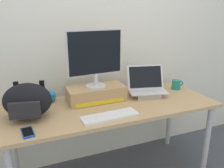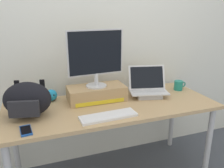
{
  "view_description": "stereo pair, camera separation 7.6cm",
  "coord_description": "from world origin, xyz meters",
  "px_view_note": "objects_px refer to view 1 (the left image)",
  "views": [
    {
      "loc": [
        -0.68,
        -1.67,
        1.5
      ],
      "look_at": [
        0.0,
        0.0,
        0.92
      ],
      "focal_mm": 36.9,
      "sensor_mm": 36.0,
      "label": 1
    },
    {
      "loc": [
        -0.61,
        -1.7,
        1.5
      ],
      "look_at": [
        0.0,
        0.0,
        0.92
      ],
      "focal_mm": 36.9,
      "sensor_mm": 36.0,
      "label": 2
    }
  ],
  "objects_px": {
    "coffee_mug": "(176,84)",
    "plush_toy": "(50,96)",
    "open_laptop": "(147,89)",
    "external_keyboard": "(110,116)",
    "messenger_backpack": "(27,101)",
    "cell_phone": "(28,132)",
    "toner_box_yellow": "(96,93)",
    "desktop_monitor": "(95,57)"
  },
  "relations": [
    {
      "from": "coffee_mug",
      "to": "plush_toy",
      "type": "xyz_separation_m",
      "value": [
        -1.22,
        0.13,
        0.0
      ]
    },
    {
      "from": "open_laptop",
      "to": "coffee_mug",
      "type": "height_order",
      "value": "open_laptop"
    },
    {
      "from": "external_keyboard",
      "to": "messenger_backpack",
      "type": "xyz_separation_m",
      "value": [
        -0.55,
        0.23,
        0.12
      ]
    },
    {
      "from": "open_laptop",
      "to": "plush_toy",
      "type": "relative_size",
      "value": 3.86
    },
    {
      "from": "external_keyboard",
      "to": "cell_phone",
      "type": "height_order",
      "value": "external_keyboard"
    },
    {
      "from": "toner_box_yellow",
      "to": "open_laptop",
      "type": "xyz_separation_m",
      "value": [
        0.48,
        -0.05,
        -0.01
      ]
    },
    {
      "from": "desktop_monitor",
      "to": "plush_toy",
      "type": "bearing_deg",
      "value": 157.22
    },
    {
      "from": "toner_box_yellow",
      "to": "coffee_mug",
      "type": "height_order",
      "value": "toner_box_yellow"
    },
    {
      "from": "toner_box_yellow",
      "to": "desktop_monitor",
      "type": "relative_size",
      "value": 1.02
    },
    {
      "from": "toner_box_yellow",
      "to": "external_keyboard",
      "type": "xyz_separation_m",
      "value": [
        -0.01,
        -0.36,
        -0.05
      ]
    },
    {
      "from": "toner_box_yellow",
      "to": "plush_toy",
      "type": "height_order",
      "value": "toner_box_yellow"
    },
    {
      "from": "external_keyboard",
      "to": "plush_toy",
      "type": "bearing_deg",
      "value": 123.83
    },
    {
      "from": "desktop_monitor",
      "to": "plush_toy",
      "type": "xyz_separation_m",
      "value": [
        -0.38,
        0.13,
        -0.34
      ]
    },
    {
      "from": "cell_phone",
      "to": "plush_toy",
      "type": "bearing_deg",
      "value": 60.9
    },
    {
      "from": "messenger_backpack",
      "to": "plush_toy",
      "type": "height_order",
      "value": "messenger_backpack"
    },
    {
      "from": "open_laptop",
      "to": "cell_phone",
      "type": "height_order",
      "value": "open_laptop"
    },
    {
      "from": "coffee_mug",
      "to": "plush_toy",
      "type": "bearing_deg",
      "value": 173.83
    },
    {
      "from": "desktop_monitor",
      "to": "cell_phone",
      "type": "bearing_deg",
      "value": -151.99
    },
    {
      "from": "toner_box_yellow",
      "to": "external_keyboard",
      "type": "height_order",
      "value": "toner_box_yellow"
    },
    {
      "from": "open_laptop",
      "to": "plush_toy",
      "type": "height_order",
      "value": "open_laptop"
    },
    {
      "from": "external_keyboard",
      "to": "cell_phone",
      "type": "xyz_separation_m",
      "value": [
        -0.58,
        -0.01,
        -0.01
      ]
    },
    {
      "from": "external_keyboard",
      "to": "plush_toy",
      "type": "distance_m",
      "value": 0.61
    },
    {
      "from": "cell_phone",
      "to": "coffee_mug",
      "type": "bearing_deg",
      "value": 8.52
    },
    {
      "from": "desktop_monitor",
      "to": "messenger_backpack",
      "type": "bearing_deg",
      "value": -171.26
    },
    {
      "from": "desktop_monitor",
      "to": "open_laptop",
      "type": "bearing_deg",
      "value": -10.01
    },
    {
      "from": "messenger_backpack",
      "to": "toner_box_yellow",
      "type": "bearing_deg",
      "value": 25.73
    },
    {
      "from": "toner_box_yellow",
      "to": "plush_toy",
      "type": "bearing_deg",
      "value": 161.73
    },
    {
      "from": "desktop_monitor",
      "to": "external_keyboard",
      "type": "relative_size",
      "value": 1.12
    },
    {
      "from": "open_laptop",
      "to": "external_keyboard",
      "type": "distance_m",
      "value": 0.59
    },
    {
      "from": "coffee_mug",
      "to": "plush_toy",
      "type": "relative_size",
      "value": 1.26
    },
    {
      "from": "external_keyboard",
      "to": "coffee_mug",
      "type": "height_order",
      "value": "coffee_mug"
    },
    {
      "from": "external_keyboard",
      "to": "messenger_backpack",
      "type": "bearing_deg",
      "value": 154.61
    },
    {
      "from": "toner_box_yellow",
      "to": "coffee_mug",
      "type": "bearing_deg",
      "value": -0.54
    },
    {
      "from": "open_laptop",
      "to": "messenger_backpack",
      "type": "bearing_deg",
      "value": -161.91
    },
    {
      "from": "coffee_mug",
      "to": "messenger_backpack",
      "type": "bearing_deg",
      "value": -174.94
    },
    {
      "from": "plush_toy",
      "to": "external_keyboard",
      "type": "bearing_deg",
      "value": -53.42
    },
    {
      "from": "toner_box_yellow",
      "to": "cell_phone",
      "type": "relative_size",
      "value": 3.27
    },
    {
      "from": "toner_box_yellow",
      "to": "external_keyboard",
      "type": "bearing_deg",
      "value": -92.13
    },
    {
      "from": "external_keyboard",
      "to": "plush_toy",
      "type": "height_order",
      "value": "plush_toy"
    },
    {
      "from": "coffee_mug",
      "to": "cell_phone",
      "type": "bearing_deg",
      "value": -165.65
    },
    {
      "from": "cell_phone",
      "to": "plush_toy",
      "type": "height_order",
      "value": "plush_toy"
    },
    {
      "from": "coffee_mug",
      "to": "plush_toy",
      "type": "distance_m",
      "value": 1.23
    }
  ]
}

